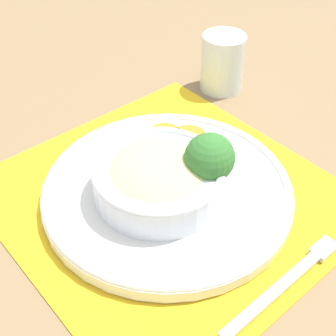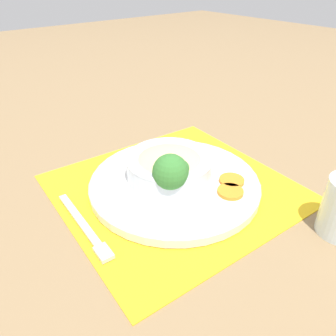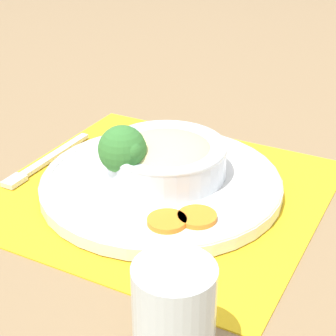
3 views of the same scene
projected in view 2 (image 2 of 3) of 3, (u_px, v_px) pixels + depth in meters
ground_plane at (174, 189)px, 0.62m from camera, size 4.00×4.00×0.00m
placemat at (174, 188)px, 0.62m from camera, size 0.43×0.42×0.00m
plate at (174, 182)px, 0.61m from camera, size 0.32×0.32×0.02m
bowl at (170, 164)px, 0.61m from camera, size 0.16×0.16×0.05m
broccoli_floret at (171, 172)px, 0.54m from camera, size 0.06×0.06×0.08m
carrot_slice_near at (230, 192)px, 0.57m from camera, size 0.05×0.05×0.01m
carrot_slice_middle at (232, 180)px, 0.60m from camera, size 0.05×0.05×0.01m
fork at (88, 231)px, 0.51m from camera, size 0.03×0.18×0.01m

